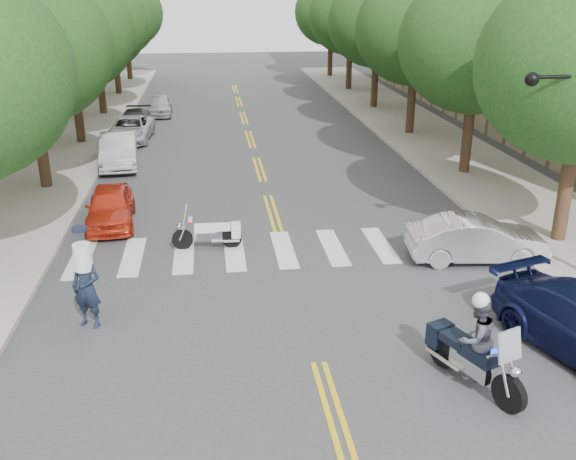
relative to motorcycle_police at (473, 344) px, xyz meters
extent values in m
plane|color=#38383A|center=(-2.97, 1.15, -0.94)|extent=(140.00, 140.00, 0.00)
cube|color=#9E9991|center=(-12.47, 23.15, -0.87)|extent=(5.00, 60.00, 0.15)
cube|color=#9E9991|center=(6.53, 23.15, -0.87)|extent=(5.00, 60.00, 0.15)
cylinder|color=#382316|center=(-11.77, 15.15, 0.72)|extent=(0.44, 0.44, 3.32)
ellipsoid|color=#134316|center=(-11.77, 15.15, 4.62)|extent=(6.40, 6.40, 5.76)
cylinder|color=#382316|center=(-11.77, 23.15, 0.72)|extent=(0.44, 0.44, 3.32)
ellipsoid|color=#134316|center=(-11.77, 23.15, 4.62)|extent=(6.40, 6.40, 5.76)
cylinder|color=#382316|center=(-11.77, 31.15, 0.72)|extent=(0.44, 0.44, 3.32)
ellipsoid|color=#134316|center=(-11.77, 31.15, 4.62)|extent=(6.40, 6.40, 5.76)
cylinder|color=#382316|center=(-11.77, 39.15, 0.72)|extent=(0.44, 0.44, 3.32)
ellipsoid|color=#134316|center=(-11.77, 39.15, 4.62)|extent=(6.40, 6.40, 5.76)
cylinder|color=#382316|center=(-11.77, 47.15, 0.72)|extent=(0.44, 0.44, 3.32)
ellipsoid|color=#134316|center=(-11.77, 47.15, 4.62)|extent=(6.40, 6.40, 5.76)
cylinder|color=#382316|center=(5.83, 7.15, 0.72)|extent=(0.44, 0.44, 3.32)
cylinder|color=#382316|center=(5.83, 15.15, 0.72)|extent=(0.44, 0.44, 3.32)
ellipsoid|color=#134316|center=(5.83, 15.15, 4.62)|extent=(6.40, 6.40, 5.76)
cylinder|color=#382316|center=(5.83, 23.15, 0.72)|extent=(0.44, 0.44, 3.32)
ellipsoid|color=#134316|center=(5.83, 23.15, 4.62)|extent=(6.40, 6.40, 5.76)
cylinder|color=#382316|center=(5.83, 31.15, 0.72)|extent=(0.44, 0.44, 3.32)
ellipsoid|color=#134316|center=(5.83, 31.15, 4.62)|extent=(6.40, 6.40, 5.76)
cylinder|color=#382316|center=(5.83, 39.15, 0.72)|extent=(0.44, 0.44, 3.32)
ellipsoid|color=#134316|center=(5.83, 39.15, 4.62)|extent=(6.40, 6.40, 5.76)
cylinder|color=#382316|center=(5.83, 47.15, 0.72)|extent=(0.44, 0.44, 3.32)
ellipsoid|color=#134316|center=(5.83, 47.15, 4.62)|extent=(6.40, 6.40, 5.76)
cylinder|color=black|center=(4.03, 4.65, 4.66)|extent=(2.40, 0.10, 0.10)
sphere|color=black|center=(2.93, 4.65, 4.61)|extent=(0.36, 0.36, 0.36)
cylinder|color=black|center=(0.39, -0.96, -0.56)|extent=(0.44, 0.78, 0.78)
cylinder|color=black|center=(-0.30, 0.74, -0.56)|extent=(0.48, 0.80, 0.78)
cube|color=silver|center=(0.02, -0.06, -0.43)|extent=(0.73, 1.09, 0.37)
cube|color=black|center=(0.07, -0.16, -0.14)|extent=(0.68, 0.90, 0.25)
cube|color=black|center=(-0.17, 0.42, -0.12)|extent=(0.66, 0.76, 0.18)
cube|color=black|center=(-0.36, 0.90, -0.26)|extent=(0.60, 0.51, 0.51)
cube|color=#8C99A5|center=(0.33, -0.82, 0.43)|extent=(0.60, 0.38, 0.63)
cube|color=red|center=(0.39, -0.59, 0.22)|extent=(0.15, 0.15, 0.09)
cube|color=#0C26E5|center=(0.13, -0.69, 0.22)|extent=(0.15, 0.15, 0.09)
imported|color=#474C56|center=(0.02, -0.06, 0.16)|extent=(1.07, 0.96, 1.80)
sphere|color=silver|center=(0.02, -0.06, 1.01)|extent=(0.34, 0.34, 0.34)
cylinder|color=black|center=(-6.11, 8.09, -0.62)|extent=(0.65, 0.14, 0.65)
cylinder|color=black|center=(-4.58, 8.06, -0.62)|extent=(0.65, 0.18, 0.65)
cube|color=silver|center=(-5.30, 8.07, -0.51)|extent=(0.87, 0.32, 0.31)
cube|color=silver|center=(-5.40, 8.07, -0.27)|extent=(0.68, 0.36, 0.21)
cube|color=silver|center=(-4.87, 8.07, -0.25)|extent=(0.53, 0.39, 0.15)
cube|color=silver|center=(-4.44, 8.06, -0.37)|extent=(0.29, 0.43, 0.43)
cube|color=#8C99A5|center=(-5.99, 8.08, 0.21)|extent=(0.15, 0.48, 0.52)
cube|color=red|center=(-5.83, 7.97, 0.03)|extent=(0.10, 0.10, 0.08)
cube|color=#0C26E5|center=(-5.82, 8.20, 0.03)|extent=(0.10, 0.10, 0.08)
imported|color=black|center=(-8.19, 3.48, 0.08)|extent=(0.89, 0.76, 2.06)
imported|color=silver|center=(2.64, 6.14, -0.27)|extent=(4.20, 1.81, 1.35)
imported|color=red|center=(-8.61, 10.65, -0.29)|extent=(1.83, 3.95, 1.31)
imported|color=#BBBBBB|center=(-9.27, 18.45, -0.20)|extent=(2.00, 4.63, 1.48)
imported|color=#B3B6BC|center=(-9.27, 23.57, -0.31)|extent=(2.36, 4.65, 1.26)
imported|color=black|center=(-9.27, 25.65, -0.33)|extent=(1.87, 4.28, 1.22)
imported|color=#ACACB2|center=(-8.17, 30.65, -0.32)|extent=(1.54, 3.70, 1.25)
camera|label=1|loc=(-5.12, -10.76, 6.80)|focal=40.00mm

